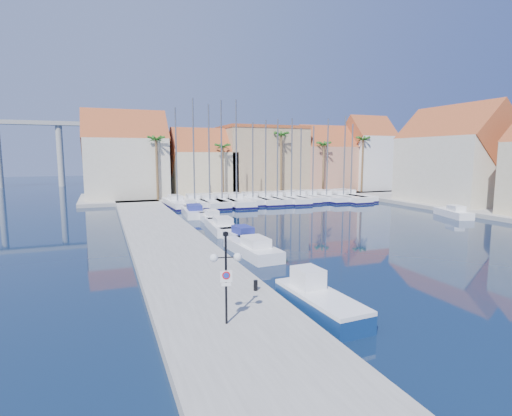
{
  "coord_description": "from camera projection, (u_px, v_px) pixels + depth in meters",
  "views": [
    {
      "loc": [
        -13.7,
        -17.93,
        7.15
      ],
      "look_at": [
        -2.52,
        10.86,
        3.0
      ],
      "focal_mm": 28.0,
      "sensor_mm": 36.0,
      "label": 1
    }
  ],
  "objects": [
    {
      "name": "motorboat_west_0",
      "position": [
        253.0,
        248.0,
        28.55
      ],
      "size": [
        2.4,
        6.49,
        1.4
      ],
      "rotation": [
        0.0,
        0.0,
        0.06
      ],
      "color": "white",
      "rests_on": "ground"
    },
    {
      "name": "palm_4",
      "position": [
        363.0,
        141.0,
        70.73
      ],
      "size": [
        2.6,
        2.6,
        10.65
      ],
      "color": "brown",
      "rests_on": "shore_north"
    },
    {
      "name": "palm_2",
      "position": [
        281.0,
        137.0,
        64.92
      ],
      "size": [
        2.6,
        2.6,
        11.15
      ],
      "color": "brown",
      "rests_on": "shore_north"
    },
    {
      "name": "quay_west",
      "position": [
        168.0,
        242.0,
        31.64
      ],
      "size": [
        6.0,
        77.0,
        0.5
      ],
      "primitive_type": "cube",
      "color": "gray",
      "rests_on": "ground"
    },
    {
      "name": "sailboat_7",
      "position": [
        276.0,
        199.0,
        59.36
      ],
      "size": [
        2.6,
        9.56,
        12.21
      ],
      "rotation": [
        0.0,
        0.0,
        -0.01
      ],
      "color": "white",
      "rests_on": "ground"
    },
    {
      "name": "sailboat_1",
      "position": [
        194.0,
        202.0,
        55.5
      ],
      "size": [
        2.85,
        9.32,
        14.62
      ],
      "rotation": [
        0.0,
        0.0,
        -0.04
      ],
      "color": "white",
      "rests_on": "ground"
    },
    {
      "name": "shore_east",
      "position": [
        512.0,
        213.0,
        47.74
      ],
      "size": [
        12.0,
        60.0,
        0.5
      ],
      "primitive_type": "cube",
      "color": "gray",
      "rests_on": "ground"
    },
    {
      "name": "motorboat_west_5",
      "position": [
        189.0,
        206.0,
        51.94
      ],
      "size": [
        2.24,
        5.88,
        1.4
      ],
      "rotation": [
        0.0,
        0.0,
        -0.07
      ],
      "color": "white",
      "rests_on": "ground"
    },
    {
      "name": "shore_north",
      "position": [
        246.0,
        194.0,
        70.33
      ],
      "size": [
        54.0,
        16.0,
        0.5
      ],
      "primitive_type": "cube",
      "color": "gray",
      "rests_on": "ground"
    },
    {
      "name": "fishing_boat",
      "position": [
        318.0,
        300.0,
        18.0
      ],
      "size": [
        2.08,
        5.46,
        1.88
      ],
      "rotation": [
        0.0,
        0.0,
        0.06
      ],
      "color": "navy",
      "rests_on": "ground"
    },
    {
      "name": "building_0",
      "position": [
        126.0,
        159.0,
        61.39
      ],
      "size": [
        12.3,
        9.0,
        13.5
      ],
      "color": "beige",
      "rests_on": "shore_north"
    },
    {
      "name": "building_6",
      "position": [
        454.0,
        159.0,
        55.22
      ],
      "size": [
        9.0,
        14.3,
        13.5
      ],
      "color": "beige",
      "rests_on": "shore_east"
    },
    {
      "name": "sailboat_2",
      "position": [
        208.0,
        202.0,
        55.79
      ],
      "size": [
        3.55,
        11.12,
        13.85
      ],
      "rotation": [
        0.0,
        0.0,
        0.06
      ],
      "color": "white",
      "rests_on": "ground"
    },
    {
      "name": "sailboat_9",
      "position": [
        298.0,
        198.0,
        61.27
      ],
      "size": [
        2.75,
        9.74,
        11.05
      ],
      "rotation": [
        0.0,
        0.0,
        0.02
      ],
      "color": "white",
      "rests_on": "ground"
    },
    {
      "name": "motorboat_west_1",
      "position": [
        241.0,
        236.0,
        32.78
      ],
      "size": [
        2.23,
        5.63,
        1.4
      ],
      "rotation": [
        0.0,
        0.0,
        0.09
      ],
      "color": "white",
      "rests_on": "ground"
    },
    {
      "name": "motorboat_west_3",
      "position": [
        211.0,
        218.0,
        42.2
      ],
      "size": [
        1.92,
        5.37,
        1.4
      ],
      "rotation": [
        0.0,
        0.0,
        -0.04
      ],
      "color": "white",
      "rests_on": "ground"
    },
    {
      "name": "building_1",
      "position": [
        202.0,
        166.0,
        65.86
      ],
      "size": [
        10.3,
        8.0,
        11.0
      ],
      "color": "beige",
      "rests_on": "shore_north"
    },
    {
      "name": "sailboat_11",
      "position": [
        324.0,
        197.0,
        62.19
      ],
      "size": [
        2.95,
        10.62,
        12.51
      ],
      "rotation": [
        0.0,
        0.0,
        0.01
      ],
      "color": "white",
      "rests_on": "ground"
    },
    {
      "name": "palm_0",
      "position": [
        156.0,
        141.0,
        57.87
      ],
      "size": [
        2.6,
        2.6,
        10.15
      ],
      "color": "brown",
      "rests_on": "shore_north"
    },
    {
      "name": "ground",
      "position": [
        368.0,
        283.0,
        22.43
      ],
      "size": [
        260.0,
        260.0,
        0.0
      ],
      "primitive_type": "plane",
      "color": "black",
      "rests_on": "ground"
    },
    {
      "name": "sailboat_0",
      "position": [
        177.0,
        203.0,
        54.29
      ],
      "size": [
        2.82,
        9.09,
        13.27
      ],
      "rotation": [
        0.0,
        0.0,
        0.05
      ],
      "color": "white",
      "rests_on": "ground"
    },
    {
      "name": "palm_3",
      "position": [
        324.0,
        146.0,
        67.98
      ],
      "size": [
        2.6,
        2.6,
        9.65
      ],
      "color": "brown",
      "rests_on": "shore_north"
    },
    {
      "name": "sailboat_3",
      "position": [
        221.0,
        201.0,
        56.81
      ],
      "size": [
        3.06,
        9.52,
        14.54
      ],
      "rotation": [
        0.0,
        0.0,
        -0.06
      ],
      "color": "white",
      "rests_on": "ground"
    },
    {
      "name": "sailboat_12",
      "position": [
        341.0,
        197.0,
        62.37
      ],
      "size": [
        3.53,
        11.89,
        12.95
      ],
      "rotation": [
        0.0,
        0.0,
        0.04
      ],
      "color": "white",
      "rests_on": "ground"
    },
    {
      "name": "motorboat_west_2",
      "position": [
        222.0,
        226.0,
        37.43
      ],
      "size": [
        2.65,
        6.8,
        1.4
      ],
      "rotation": [
        0.0,
        0.0,
        -0.08
      ],
      "color": "white",
      "rests_on": "ground"
    },
    {
      "name": "bollard",
      "position": [
        256.0,
        285.0,
        19.62
      ],
      "size": [
        0.21,
        0.21,
        0.52
      ],
      "primitive_type": "cylinder",
      "color": "black",
      "rests_on": "quay_west"
    },
    {
      "name": "building_2",
      "position": [
        262.0,
        160.0,
        70.61
      ],
      "size": [
        14.2,
        10.2,
        11.5
      ],
      "color": "tan",
      "rests_on": "shore_north"
    },
    {
      "name": "lamp_post",
      "position": [
        226.0,
        264.0,
        15.48
      ],
      "size": [
        1.24,
        0.51,
        3.71
      ],
      "rotation": [
        0.0,
        0.0,
        -0.19
      ],
      "color": "black",
      "rests_on": "quay_west"
    },
    {
      "name": "sailboat_8",
      "position": [
        290.0,
        199.0,
        59.94
      ],
      "size": [
        3.18,
        10.22,
        12.35
      ],
      "rotation": [
        0.0,
        0.0,
        -0.05
      ],
      "color": "white",
      "rests_on": "ground"
    },
    {
      "name": "motorboat_west_4",
      "position": [
        194.0,
        211.0,
        46.89
      ],
      "size": [
        2.81,
        7.09,
        1.4
      ],
      "rotation": [
        0.0,
        0.0,
        -0.09
      ],
      "color": "white",
      "rests_on": "ground"
    },
    {
      "name": "sailboat_6",
      "position": [
        264.0,
        199.0,
        58.81
      ],
      "size": [
        3.17,
        10.01,
        12.02
      ],
      "rotation": [
        0.0,
        0.0,
        -0.06
      ],
      "color": "white",
      "rests_on": "ground"
    },
    {
      "name": "palm_1",
      "position": [
        222.0,
        148.0,
        61.58
      ],
      "size": [
        2.6,
        2.6,
        9.15
      ],
      "color": "brown",
      "rests_on": "shore_north"
    },
    {
      "name": "sailboat_4",
      "position": [
        235.0,
        201.0,
        57.05
      ],
      "size": [
        3.51,
        11.34,
        14.61
      ],
      "rotation": [
        0.0,
        0.0,
        -0.05
      ],
      "color": "white",
      "rests_on": "ground"
    },
    {
      "name": "building_3",
      "position": [
        324.0,
        161.0,
        74.04
      ],
      "size": [
        10.3,
        8.0,
        12.0
      ],
      "color": "tan",
      "rests_on": "shore_north"
    },
    {
      "name": "motorboat_east_1",
      "position": [
        453.0,
        213.0,
        45.92
      ],
      "size": [
        3.35,
        5.83,
        1.4
      ],
      "rotation": [
        0.0,
        0.0,
        -0.3
      ],
      "color": "white",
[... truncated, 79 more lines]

